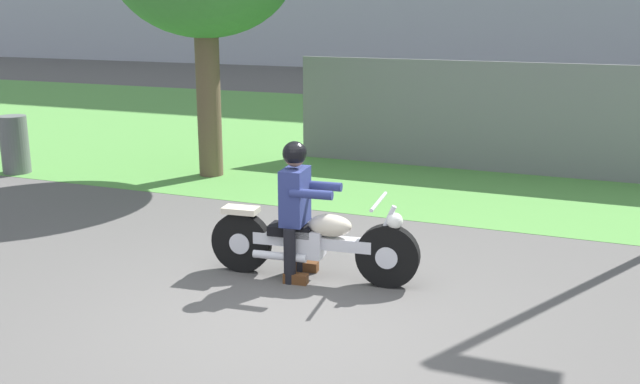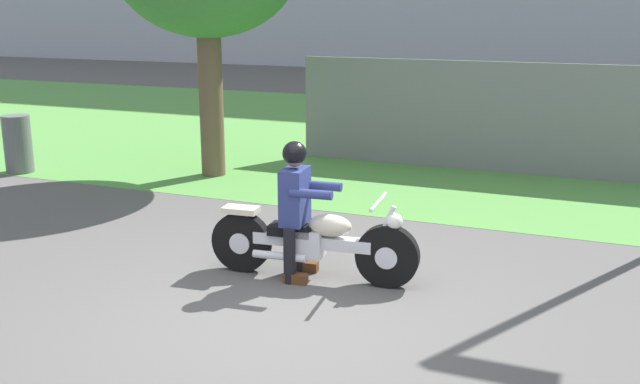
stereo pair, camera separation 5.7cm
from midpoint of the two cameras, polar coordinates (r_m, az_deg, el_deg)
The scene contains 6 objects.
ground at distance 6.37m, azimuth -2.75°, elevation -10.25°, with size 120.00×120.00×0.00m, color #565451.
grass_verge at distance 15.06m, azimuth 12.54°, elevation 3.97°, with size 60.00×12.00×0.01m, color #549342.
motorcycle_lead at distance 7.20m, azimuth -0.33°, elevation -3.96°, with size 2.15×0.66×0.87m.
rider_lead at distance 7.13m, azimuth -1.63°, elevation -0.58°, with size 0.58×0.49×1.39m.
trash_can at distance 12.80m, azimuth -22.61°, elevation 3.51°, with size 0.44×0.44×0.94m, color #595E5B.
fence_segment at distance 12.12m, azimuth 14.51°, elevation 5.66°, with size 7.00×0.06×1.80m, color slate.
Camera 2 is at (2.50, -5.22, 2.66)m, focal length 40.57 mm.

